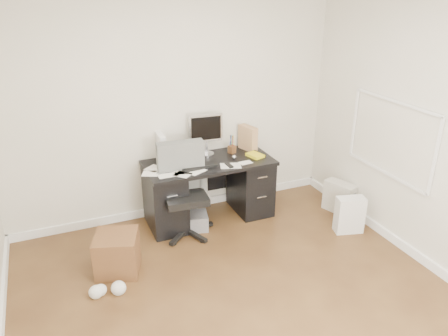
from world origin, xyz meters
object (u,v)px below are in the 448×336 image
Objects in this scene: desk at (209,188)px; keyboard at (199,166)px; lcd_monitor at (206,134)px; office_chair at (185,192)px; wicker_basket at (117,253)px; pc_tower at (339,197)px.

keyboard is at bearing -143.10° from desk.
lcd_monitor reaches higher than office_chair.
keyboard is at bearing 26.02° from wicker_basket.
pc_tower is at bearing -1.60° from office_chair.
keyboard is 0.39× the size of office_chair.
office_chair reaches higher than wicker_basket.
desk is 1.40m from wicker_basket.
pc_tower is at bearing -17.22° from desk.
desk is 3.63× the size of keyboard.
wicker_basket is (-1.23, -0.65, -0.20)m from desk.
pc_tower is (1.52, -0.70, -0.81)m from lcd_monitor.
keyboard is (-0.17, -0.13, 0.36)m from desk.
lcd_monitor reaches higher than desk.
desk is 0.42m from keyboard.
wicker_basket is at bearing -152.34° from desk.
lcd_monitor is 0.78m from office_chair.
lcd_monitor reaches higher than wicker_basket.
lcd_monitor reaches higher than pc_tower.
wicker_basket is at bearing 164.45° from pc_tower.
lcd_monitor reaches higher than keyboard.
pc_tower is at bearing -19.58° from lcd_monitor.
keyboard is 1.01× the size of wicker_basket.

